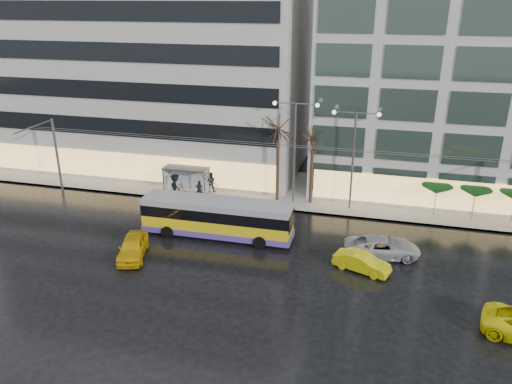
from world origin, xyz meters
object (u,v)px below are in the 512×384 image
(trolleybus, at_px, (217,219))
(taxi_a, at_px, (133,247))
(street_lamp_near, at_px, (295,139))
(bus_shelter, at_px, (183,174))

(trolleybus, relative_size, taxi_a, 2.65)
(trolleybus, height_order, taxi_a, trolleybus)
(street_lamp_near, height_order, taxi_a, street_lamp_near)
(trolleybus, height_order, street_lamp_near, street_lamp_near)
(trolleybus, relative_size, bus_shelter, 2.78)
(trolleybus, relative_size, street_lamp_near, 1.29)
(bus_shelter, bearing_deg, street_lamp_near, 0.63)
(trolleybus, distance_m, street_lamp_near, 10.07)
(street_lamp_near, xyz_separation_m, taxi_a, (-9.31, -12.37, -5.24))
(taxi_a, bearing_deg, street_lamp_near, 36.29)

